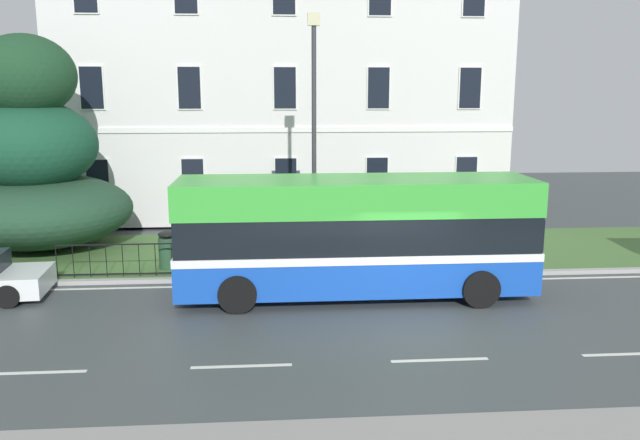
{
  "coord_description": "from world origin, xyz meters",
  "views": [
    {
      "loc": [
        -3.34,
        -13.79,
        5.34
      ],
      "look_at": [
        -1.91,
        5.15,
        1.55
      ],
      "focal_mm": 36.03,
      "sensor_mm": 36.0,
      "label": 1
    }
  ],
  "objects_px": {
    "georgian_townhouse": "(282,62)",
    "evergreen_tree": "(36,170)",
    "single_decker_bus": "(356,235)",
    "litter_bin": "(168,250)",
    "street_lamp_post": "(314,126)"
  },
  "relations": [
    {
      "from": "georgian_townhouse",
      "to": "evergreen_tree",
      "type": "distance_m",
      "value": 12.19
    },
    {
      "from": "single_decker_bus",
      "to": "litter_bin",
      "type": "relative_size",
      "value": 8.1
    },
    {
      "from": "georgian_townhouse",
      "to": "litter_bin",
      "type": "height_order",
      "value": "georgian_townhouse"
    },
    {
      "from": "georgian_townhouse",
      "to": "street_lamp_post",
      "type": "height_order",
      "value": "georgian_townhouse"
    },
    {
      "from": "litter_bin",
      "to": "single_decker_bus",
      "type": "bearing_deg",
      "value": -26.75
    },
    {
      "from": "georgian_townhouse",
      "to": "evergreen_tree",
      "type": "xyz_separation_m",
      "value": [
        -8.34,
        -8.01,
        -3.85
      ]
    },
    {
      "from": "street_lamp_post",
      "to": "litter_bin",
      "type": "height_order",
      "value": "street_lamp_post"
    },
    {
      "from": "georgian_townhouse",
      "to": "evergreen_tree",
      "type": "bearing_deg",
      "value": -136.17
    },
    {
      "from": "evergreen_tree",
      "to": "georgian_townhouse",
      "type": "bearing_deg",
      "value": 43.83
    },
    {
      "from": "georgian_townhouse",
      "to": "single_decker_bus",
      "type": "distance_m",
      "value": 14.5
    },
    {
      "from": "evergreen_tree",
      "to": "street_lamp_post",
      "type": "distance_m",
      "value": 9.56
    },
    {
      "from": "litter_bin",
      "to": "georgian_townhouse",
      "type": "bearing_deg",
      "value": 71.19
    },
    {
      "from": "street_lamp_post",
      "to": "litter_bin",
      "type": "relative_size",
      "value": 6.5
    },
    {
      "from": "single_decker_bus",
      "to": "evergreen_tree",
      "type": "bearing_deg",
      "value": 151.4
    },
    {
      "from": "georgian_townhouse",
      "to": "single_decker_bus",
      "type": "height_order",
      "value": "georgian_townhouse"
    }
  ]
}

